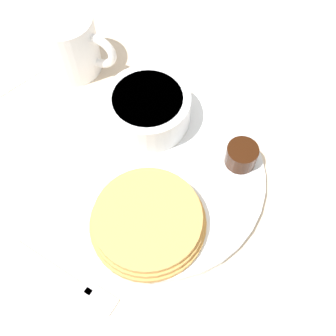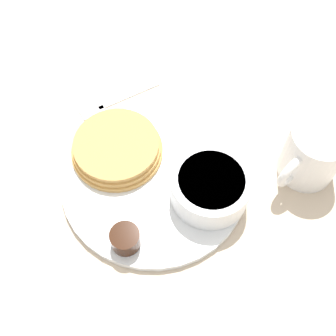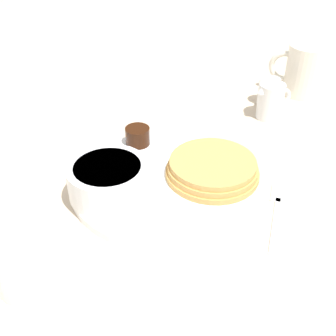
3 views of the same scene
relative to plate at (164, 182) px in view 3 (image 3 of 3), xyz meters
The scene contains 11 objects.
ground_plane 0.01m from the plate, ahead, with size 4.00×4.00×0.00m, color #C6B299.
plate is the anchor object (origin of this frame).
pancake_stack 0.07m from the plate, 126.83° to the left, with size 0.14×0.14×0.03m.
bowl 0.09m from the plate, 35.17° to the right, with size 0.11×0.11×0.05m.
syrup_cup 0.11m from the plate, 125.17° to the right, with size 0.04×0.04×0.03m.
butter_ramekin 0.11m from the plate, 44.17° to the right, with size 0.05×0.05×0.04m.
coffee_mug 0.23m from the plate, 10.52° to the right, with size 0.11×0.08×0.09m.
creamer_pitcher_near 0.29m from the plate, 167.23° to the left, with size 0.06×0.05×0.07m.
creamer_pitcher_far 0.34m from the plate, behind, with size 0.06×0.04×0.05m.
fork 0.17m from the plate, 101.03° to the left, with size 0.15×0.05×0.00m.
second_mug 0.43m from the plate, 168.27° to the left, with size 0.08×0.12×0.10m.
Camera 3 is at (0.43, 0.26, 0.39)m, focal length 45.00 mm.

